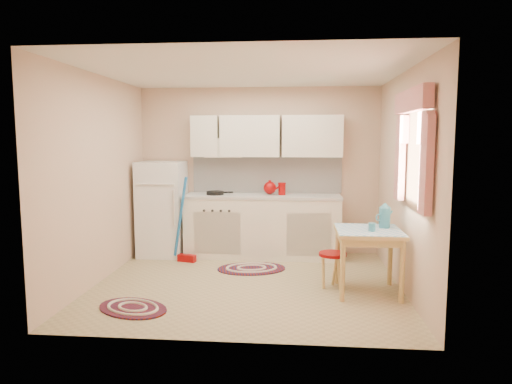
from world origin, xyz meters
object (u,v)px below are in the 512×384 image
Objects in this scene: stool at (332,270)px; table at (368,261)px; fridge at (162,209)px; base_cabinets at (263,227)px.

table is at bearing -18.63° from stool.
fridge is at bearing 151.25° from stool.
stool is at bearing -28.75° from fridge.
fridge is 1.52m from base_cabinets.
base_cabinets reaches higher than table.
base_cabinets reaches higher than stool.
base_cabinets is at bearing 130.89° from table.
fridge reaches higher than base_cabinets.
fridge is at bearing -178.08° from base_cabinets.
base_cabinets is at bearing 123.81° from stool.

